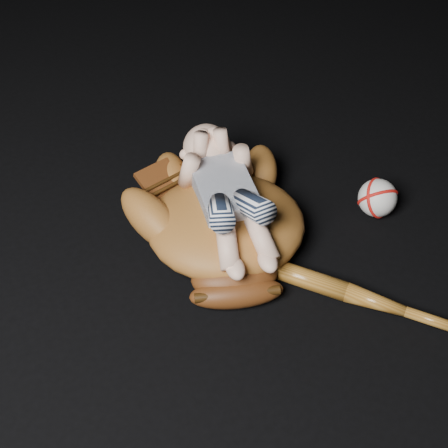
{
  "coord_description": "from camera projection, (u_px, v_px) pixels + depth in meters",
  "views": [
    {
      "loc": [
        -0.33,
        -0.71,
        0.94
      ],
      "look_at": [
        0.03,
        0.07,
        0.07
      ],
      "focal_mm": 50.0,
      "sensor_mm": 36.0,
      "label": 1
    }
  ],
  "objects": [
    {
      "name": "baseball_glove",
      "position": [
        226.0,
        219.0,
        1.23
      ],
      "size": [
        0.5,
        0.54,
        0.14
      ],
      "primitive_type": null,
      "rotation": [
        0.0,
        0.0,
        -0.3
      ],
      "color": "brown",
      "rests_on": "ground"
    },
    {
      "name": "newborn_baby",
      "position": [
        228.0,
        194.0,
        1.2
      ],
      "size": [
        0.23,
        0.4,
        0.15
      ],
      "primitive_type": null,
      "rotation": [
        0.0,
        0.0,
        -0.15
      ],
      "color": "beige",
      "rests_on": "baseball_glove"
    },
    {
      "name": "baseball_bat",
      "position": [
        359.0,
        296.0,
        1.16
      ],
      "size": [
        0.3,
        0.33,
        0.04
      ],
      "primitive_type": null,
      "rotation": [
        0.0,
        0.0,
        0.73
      ],
      "color": "#915A1C",
      "rests_on": "ground"
    },
    {
      "name": "baseball",
      "position": [
        378.0,
        198.0,
        1.32
      ],
      "size": [
        0.1,
        0.1,
        0.08
      ],
      "primitive_type": "sphere",
      "rotation": [
        0.0,
        0.0,
        0.18
      ],
      "color": "silver",
      "rests_on": "ground"
    }
  ]
}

